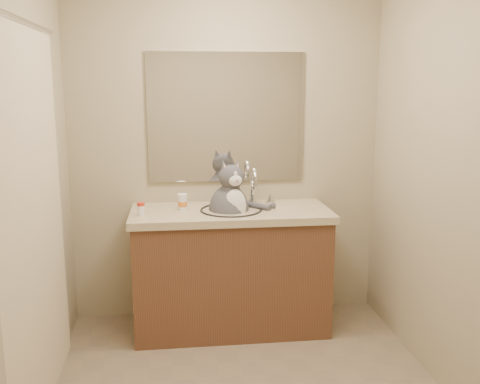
{
  "coord_description": "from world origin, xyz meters",
  "views": [
    {
      "loc": [
        -0.36,
        -2.52,
        1.68
      ],
      "look_at": [
        0.03,
        0.65,
        1.03
      ],
      "focal_mm": 40.0,
      "sensor_mm": 36.0,
      "label": 1
    }
  ],
  "objects_px": {
    "pill_bottle_orange": "(183,202)",
    "grey_canister": "(183,205)",
    "pill_bottle_redcap": "(141,209)",
    "cat": "(230,207)"
  },
  "relations": [
    {
      "from": "cat",
      "to": "pill_bottle_redcap",
      "type": "relative_size",
      "value": 6.6
    },
    {
      "from": "pill_bottle_redcap",
      "to": "grey_canister",
      "type": "relative_size",
      "value": 1.3
    },
    {
      "from": "cat",
      "to": "pill_bottle_redcap",
      "type": "distance_m",
      "value": 0.59
    },
    {
      "from": "pill_bottle_orange",
      "to": "pill_bottle_redcap",
      "type": "bearing_deg",
      "value": -157.44
    },
    {
      "from": "cat",
      "to": "grey_canister",
      "type": "relative_size",
      "value": 8.59
    },
    {
      "from": "cat",
      "to": "pill_bottle_orange",
      "type": "distance_m",
      "value": 0.32
    },
    {
      "from": "cat",
      "to": "grey_canister",
      "type": "bearing_deg",
      "value": 155.88
    },
    {
      "from": "pill_bottle_redcap",
      "to": "pill_bottle_orange",
      "type": "xyz_separation_m",
      "value": [
        0.27,
        0.11,
        0.01
      ]
    },
    {
      "from": "pill_bottle_orange",
      "to": "grey_canister",
      "type": "xyz_separation_m",
      "value": [
        0.0,
        0.01,
        -0.02
      ]
    },
    {
      "from": "pill_bottle_orange",
      "to": "grey_canister",
      "type": "relative_size",
      "value": 1.73
    }
  ]
}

